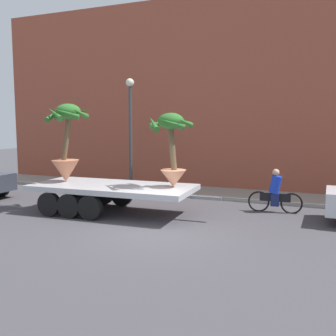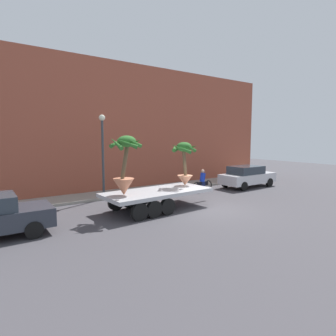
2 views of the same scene
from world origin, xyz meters
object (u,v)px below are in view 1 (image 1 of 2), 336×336
at_px(cyclist, 275,193).
at_px(street_lamp, 130,119).
at_px(potted_palm_rear, 172,145).
at_px(potted_palm_middle, 67,144).
at_px(flatbed_trailer, 106,191).

height_order(cyclist, street_lamp, street_lamp).
bearing_deg(potted_palm_rear, street_lamp, 134.47).
relative_size(potted_palm_rear, cyclist, 1.32).
relative_size(potted_palm_middle, street_lamp, 0.57).
height_order(potted_palm_middle, street_lamp, street_lamp).
distance_m(flatbed_trailer, street_lamp, 4.69).
relative_size(flatbed_trailer, street_lamp, 1.37).
bearing_deg(potted_palm_middle, cyclist, 18.69).
distance_m(potted_palm_middle, cyclist, 7.51).
bearing_deg(potted_palm_middle, flatbed_trailer, 1.70).
relative_size(potted_palm_rear, street_lamp, 0.50).
xyz_separation_m(flatbed_trailer, potted_palm_rear, (2.27, 0.39, 1.59)).
height_order(potted_palm_rear, cyclist, potted_palm_rear).
bearing_deg(potted_palm_rear, flatbed_trailer, -170.14).
distance_m(potted_palm_middle, street_lamp, 4.00).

